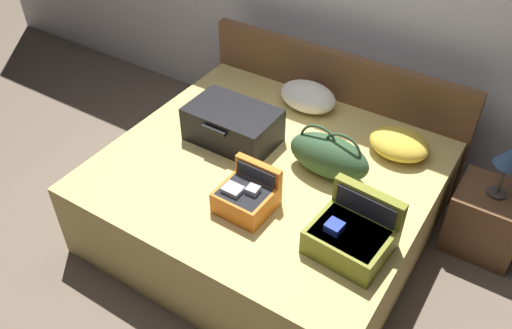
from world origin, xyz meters
name	(u,v)px	position (x,y,z in m)	size (l,w,h in m)	color
ground_plane	(234,265)	(0.00, 0.00, 0.00)	(12.00, 12.00, 0.00)	#6B5B4C
bed	(267,198)	(0.00, 0.40, 0.28)	(1.98, 1.79, 0.57)	tan
headboard	(333,108)	(0.00, 1.34, 0.46)	(2.02, 0.08, 0.92)	brown
hard_case_large	(233,124)	(-0.33, 0.50, 0.69)	(0.58, 0.40, 0.24)	black
hard_case_medium	(352,235)	(0.72, 0.06, 0.67)	(0.42, 0.39, 0.30)	olive
hard_case_small	(247,196)	(0.10, 0.02, 0.65)	(0.30, 0.30, 0.25)	#D16619
duffel_bag	(329,156)	(0.35, 0.54, 0.70)	(0.52, 0.25, 0.33)	#2D4C2D
pillow_near_headboard	(308,97)	(-0.10, 1.10, 0.66)	(0.43, 0.31, 0.18)	white
pillow_center_head	(399,144)	(0.64, 0.95, 0.64)	(0.38, 0.31, 0.15)	gold
nightstand	(486,219)	(1.27, 1.05, 0.23)	(0.44, 0.40, 0.45)	brown
table_lamp	(510,159)	(1.27, 1.05, 0.73)	(0.18, 0.18, 0.36)	#3F3833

